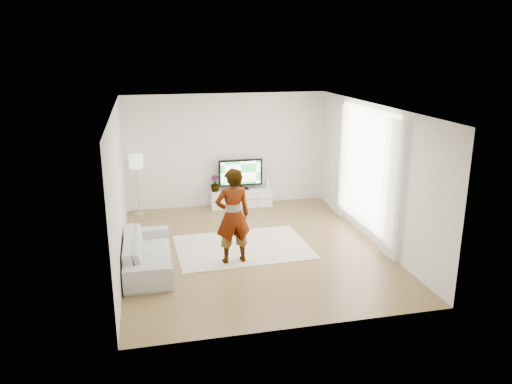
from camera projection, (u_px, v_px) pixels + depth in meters
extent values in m
plane|color=olive|center=(253.00, 248.00, 9.97)|extent=(6.00, 6.00, 0.00)
plane|color=white|center=(253.00, 108.00, 9.18)|extent=(6.00, 6.00, 0.00)
cube|color=silver|center=(118.00, 189.00, 9.04)|extent=(0.02, 6.00, 2.80)
cube|color=silver|center=(373.00, 174.00, 10.11)|extent=(0.02, 6.00, 2.80)
cube|color=silver|center=(227.00, 150.00, 12.38)|extent=(5.00, 0.02, 2.80)
cube|color=silver|center=(301.00, 237.00, 6.77)|extent=(5.00, 0.02, 2.80)
cube|color=white|center=(366.00, 168.00, 10.37)|extent=(0.01, 2.60, 2.50)
cube|color=white|center=(392.00, 190.00, 9.16)|extent=(0.04, 0.70, 2.60)
cube|color=white|center=(338.00, 160.00, 11.60)|extent=(0.04, 0.70, 2.60)
cube|color=white|center=(241.00, 198.00, 12.56)|extent=(1.53, 0.43, 0.43)
cube|color=black|center=(243.00, 200.00, 12.35)|extent=(1.49, 0.00, 0.01)
cube|color=black|center=(227.00, 201.00, 12.27)|extent=(0.01, 0.00, 0.38)
cube|color=black|center=(258.00, 199.00, 12.44)|extent=(0.01, 0.00, 0.38)
cube|color=black|center=(241.00, 189.00, 12.52)|extent=(0.39, 0.22, 0.02)
cube|color=black|center=(241.00, 187.00, 12.51)|extent=(0.08, 0.05, 0.08)
cube|color=black|center=(241.00, 173.00, 12.40)|extent=(1.10, 0.06, 0.67)
cube|color=green|center=(241.00, 173.00, 12.37)|extent=(1.01, 0.01, 0.57)
cube|color=white|center=(267.00, 184.00, 12.61)|extent=(0.07, 0.17, 0.23)
cube|color=#4CB2FF|center=(268.00, 184.00, 12.52)|extent=(0.01, 0.00, 0.13)
imported|color=#3F7238|center=(215.00, 183.00, 12.30)|extent=(0.27, 0.27, 0.40)
cube|color=beige|center=(242.00, 247.00, 10.02)|extent=(2.68, 1.97, 0.01)
imported|color=#334772|center=(233.00, 216.00, 9.09)|extent=(0.69, 0.48, 1.79)
imported|color=beige|center=(148.00, 252.00, 9.01)|extent=(0.85, 2.10, 0.61)
cylinder|color=silver|center=(140.00, 214.00, 12.02)|extent=(0.25, 0.25, 0.02)
cylinder|color=silver|center=(138.00, 191.00, 11.86)|extent=(0.03, 0.03, 1.13)
cylinder|color=white|center=(136.00, 161.00, 11.66)|extent=(0.32, 0.32, 0.32)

